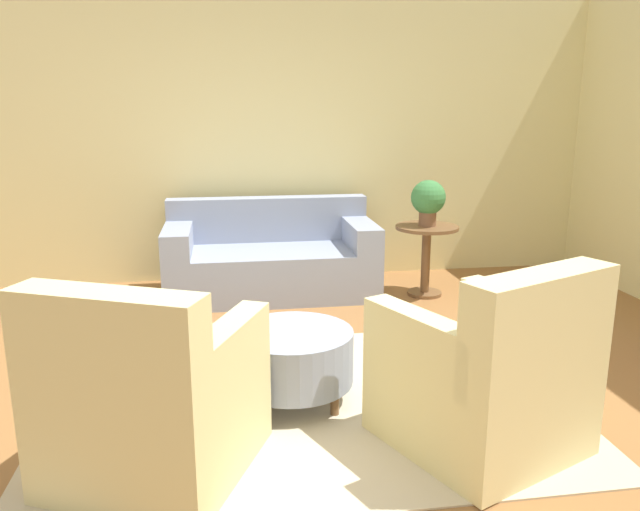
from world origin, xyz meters
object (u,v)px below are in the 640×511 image
side_table (426,248)px  armchair_right (489,379)px  armchair_left (149,403)px  potted_plant_on_side_table (428,199)px  ottoman_table (292,356)px  couch (271,260)px

side_table → armchair_right: bearing=-101.4°
armchair_left → potted_plant_on_side_table: bearing=49.9°
ottoman_table → armchair_left: bearing=-138.6°
armchair_left → potted_plant_on_side_table: size_ratio=2.74×
armchair_right → ottoman_table: size_ratio=1.59×
side_table → ottoman_table: bearing=-126.7°
couch → armchair_right: (0.86, -2.84, 0.06)m
side_table → potted_plant_on_side_table: 0.44m
armchair_left → side_table: bearing=49.9°
couch → side_table: 1.42m
armchair_left → potted_plant_on_side_table: potted_plant_on_side_table is taller
armchair_left → ottoman_table: armchair_left is taller
armchair_left → armchair_right: bearing=0.0°
ottoman_table → couch: bearing=88.8°
armchair_left → potted_plant_on_side_table: (2.15, 2.55, 0.51)m
armchair_right → potted_plant_on_side_table: potted_plant_on_side_table is taller
potted_plant_on_side_table → couch: bearing=168.2°
couch → potted_plant_on_side_table: 1.52m
ottoman_table → side_table: 2.39m
ottoman_table → side_table: size_ratio=1.10×
armchair_left → side_table: (2.15, 2.55, 0.07)m
armchair_right → potted_plant_on_side_table: 2.66m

